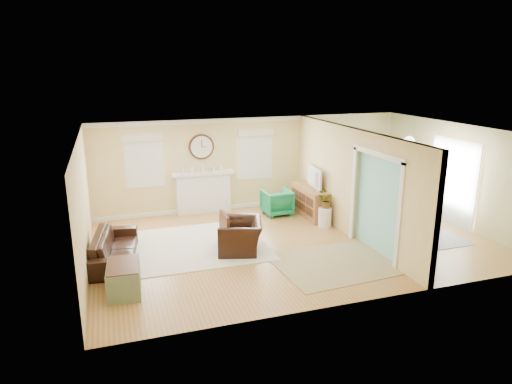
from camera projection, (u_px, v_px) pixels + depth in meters
floor at (292, 242)px, 10.71m from camera, size 9.00×9.00×0.00m
wall_back at (253, 163)px, 13.11m from camera, size 9.00×0.02×2.60m
wall_front at (363, 232)px, 7.61m from camera, size 9.00×0.02×2.60m
wall_left at (83, 206)px, 9.01m from camera, size 0.02×6.00×2.60m
wall_right at (455, 174)px, 11.72m from camera, size 0.02×6.00×2.60m
ceiling at (295, 131)px, 10.02m from camera, size 9.00×6.00×0.02m
partition at (347, 178)px, 11.06m from camera, size 0.17×6.00×2.60m
fireplace at (203, 192)px, 12.73m from camera, size 1.70×0.30×1.17m
wall_clock at (201, 147)px, 12.48m from camera, size 0.70×0.07×0.70m
window_left at (144, 157)px, 12.05m from camera, size 1.05×0.13×1.42m
window_right at (255, 151)px, 12.99m from camera, size 1.05×0.13×1.42m
french_doors at (453, 182)px, 11.76m from camera, size 0.06×1.70×2.20m
pendant at (409, 142)px, 11.03m from camera, size 0.30×0.30×0.55m
rug_cream at (195, 245)px, 10.46m from camera, size 3.19×2.77×0.02m
rug_jute at (334, 264)px, 9.48m from camera, size 2.49×2.10×0.01m
rug_grey at (396, 230)px, 11.47m from camera, size 2.31×2.88×0.01m
sofa at (115, 247)px, 9.56m from camera, size 1.07×2.16×0.61m
eames_chair at (240, 236)px, 10.09m from camera, size 1.21×1.31×0.71m
green_chair at (277, 202)px, 12.61m from camera, size 0.77×0.79×0.69m
trunk at (124, 278)px, 8.24m from camera, size 0.64×0.98×0.54m
credenza at (311, 201)px, 12.50m from camera, size 0.54×1.60×0.80m
tv at (311, 177)px, 12.32m from camera, size 0.22×0.99×0.56m
garden_stool at (325, 217)px, 11.65m from camera, size 0.34×0.34×0.50m
potted_plant at (325, 200)px, 11.53m from camera, size 0.48×0.45×0.42m
dining_table at (397, 218)px, 11.39m from camera, size 1.07×1.85×0.64m
dining_chair_n at (374, 200)px, 12.25m from camera, size 0.42×0.42×0.89m
dining_chair_s at (428, 224)px, 10.34m from camera, size 0.43×0.43×0.90m
dining_chair_w at (375, 211)px, 11.12m from camera, size 0.44×0.44×0.96m
dining_chair_e at (420, 207)px, 11.41m from camera, size 0.53×0.53×0.97m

